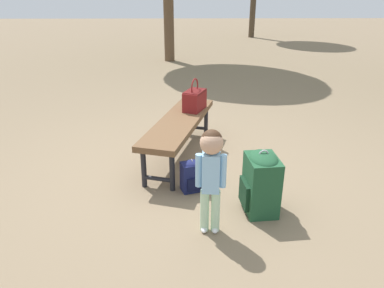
% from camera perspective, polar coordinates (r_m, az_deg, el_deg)
% --- Properties ---
extents(ground_plane, '(40.00, 40.00, 0.00)m').
position_cam_1_polar(ground_plane, '(3.76, -1.74, -4.37)').
color(ground_plane, '#7F6B51').
rests_on(ground_plane, ground).
extents(park_bench, '(1.65, 0.83, 0.45)m').
position_cam_1_polar(park_bench, '(3.92, -2.03, 3.08)').
color(park_bench, brown).
rests_on(park_bench, ground).
extents(handbag, '(0.36, 0.29, 0.37)m').
position_cam_1_polar(handbag, '(4.18, 0.42, 7.06)').
color(handbag, maroon).
rests_on(handbag, park_bench).
extents(child_standing, '(0.17, 0.23, 0.84)m').
position_cam_1_polar(child_standing, '(2.64, 3.01, -3.56)').
color(child_standing, '#B2D8B2').
rests_on(child_standing, ground).
extents(backpack_large, '(0.36, 0.32, 0.56)m').
position_cam_1_polar(backpack_large, '(3.07, 10.82, -5.74)').
color(backpack_large, '#1E4C2D').
rests_on(backpack_large, ground).
extents(backpack_small, '(0.20, 0.22, 0.32)m').
position_cam_1_polar(backpack_small, '(3.36, -0.04, -4.87)').
color(backpack_small, '#191E4C').
rests_on(backpack_small, ground).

